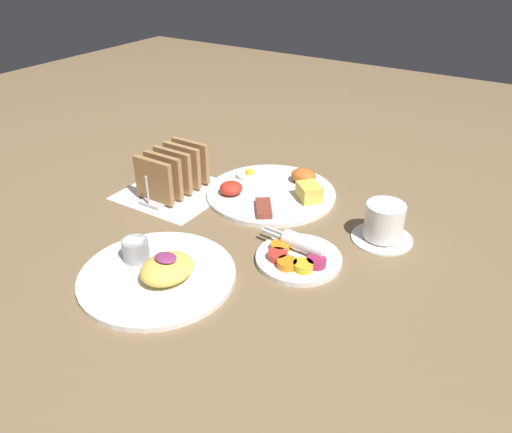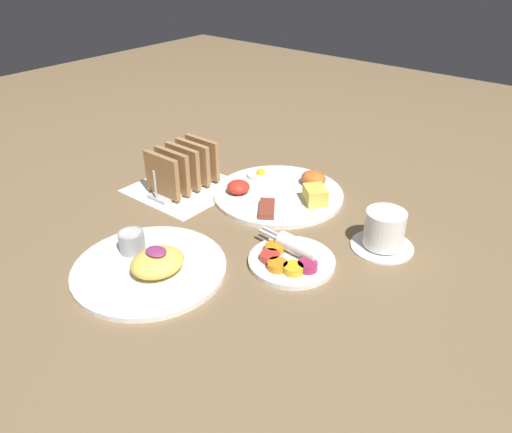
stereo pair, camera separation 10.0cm
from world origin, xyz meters
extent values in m
plane|color=brown|center=(0.00, 0.00, 0.00)|extent=(3.00, 3.00, 0.00)
cube|color=white|center=(-0.18, 0.10, 0.00)|extent=(0.22, 0.22, 0.00)
cylinder|color=white|center=(0.01, 0.20, 0.01)|extent=(0.30, 0.30, 0.01)
cube|color=#E5C64C|center=(0.10, 0.22, 0.03)|extent=(0.07, 0.07, 0.04)
ellipsoid|color=#C66023|center=(0.05, 0.29, 0.03)|extent=(0.06, 0.05, 0.03)
cylinder|color=#F4EACC|center=(-0.07, 0.24, 0.01)|extent=(0.06, 0.06, 0.01)
sphere|color=yellow|center=(-0.07, 0.24, 0.02)|extent=(0.02, 0.02, 0.02)
ellipsoid|color=red|center=(-0.06, 0.14, 0.02)|extent=(0.05, 0.05, 0.03)
cube|color=brown|center=(0.05, 0.12, 0.02)|extent=(0.07, 0.08, 0.01)
cylinder|color=white|center=(0.19, 0.01, 0.01)|extent=(0.16, 0.16, 0.01)
cylinder|color=orange|center=(0.15, 0.01, 0.02)|extent=(0.04, 0.04, 0.01)
cylinder|color=red|center=(0.16, -0.02, 0.02)|extent=(0.04, 0.04, 0.01)
cylinder|color=orange|center=(0.19, -0.03, 0.02)|extent=(0.04, 0.04, 0.01)
cylinder|color=gold|center=(0.21, -0.02, 0.02)|extent=(0.04, 0.04, 0.01)
cylinder|color=#99234C|center=(0.23, 0.00, 0.02)|extent=(0.04, 0.04, 0.01)
cylinder|color=white|center=(0.19, 0.03, 0.03)|extent=(0.09, 0.04, 0.03)
cube|color=silver|center=(0.12, 0.03, 0.03)|extent=(0.05, 0.01, 0.00)
cube|color=silver|center=(0.12, 0.04, 0.03)|extent=(0.05, 0.01, 0.00)
cylinder|color=white|center=(0.01, -0.17, 0.01)|extent=(0.28, 0.28, 0.01)
ellipsoid|color=#EAC651|center=(0.03, -0.17, 0.03)|extent=(0.10, 0.11, 0.04)
ellipsoid|color=#8C3366|center=(0.03, -0.17, 0.05)|extent=(0.04, 0.03, 0.01)
cylinder|color=#99999E|center=(-0.06, -0.16, 0.03)|extent=(0.05, 0.05, 0.04)
cylinder|color=white|center=(-0.06, -0.16, 0.05)|extent=(0.04, 0.04, 0.01)
cube|color=#B7B7BC|center=(-0.18, 0.10, 0.01)|extent=(0.06, 0.18, 0.01)
cube|color=#9E7042|center=(-0.18, 0.03, 0.06)|extent=(0.10, 0.01, 0.10)
cube|color=#9E7042|center=(-0.18, 0.06, 0.06)|extent=(0.10, 0.01, 0.10)
cube|color=#A07345|center=(-0.18, 0.10, 0.06)|extent=(0.10, 0.01, 0.10)
cube|color=#A47648|center=(-0.18, 0.13, 0.06)|extent=(0.10, 0.01, 0.10)
cube|color=#A27547|center=(-0.18, 0.16, 0.06)|extent=(0.10, 0.01, 0.10)
cylinder|color=#B7B7BC|center=(-0.18, 0.01, 0.04)|extent=(0.01, 0.01, 0.07)
cylinder|color=#B7B7BC|center=(-0.18, 0.18, 0.04)|extent=(0.01, 0.01, 0.07)
cylinder|color=white|center=(0.29, 0.16, 0.00)|extent=(0.12, 0.12, 0.01)
cylinder|color=white|center=(0.29, 0.16, 0.04)|extent=(0.08, 0.08, 0.07)
cylinder|color=#381E0F|center=(0.29, 0.16, 0.07)|extent=(0.06, 0.06, 0.01)
camera|label=1|loc=(0.53, -0.67, 0.54)|focal=35.00mm
camera|label=2|loc=(0.61, -0.61, 0.54)|focal=35.00mm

